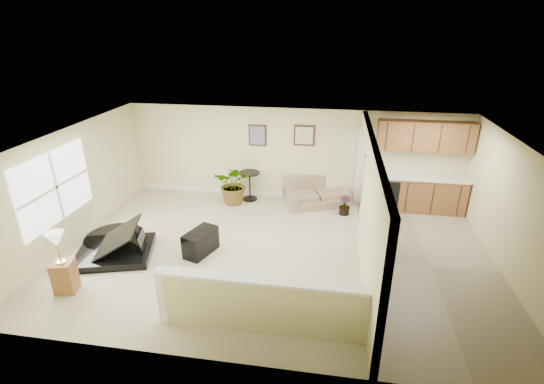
% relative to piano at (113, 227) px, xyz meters
% --- Properties ---
extents(floor, '(9.00, 9.00, 0.00)m').
position_rel_piano_xyz_m(floor, '(3.37, 0.45, -0.59)').
color(floor, beige).
rests_on(floor, ground).
extents(back_wall, '(9.00, 0.04, 2.50)m').
position_rel_piano_xyz_m(back_wall, '(3.37, 3.45, 0.66)').
color(back_wall, beige).
rests_on(back_wall, floor).
extents(front_wall, '(9.00, 0.04, 2.50)m').
position_rel_piano_xyz_m(front_wall, '(3.37, -2.55, 0.66)').
color(front_wall, beige).
rests_on(front_wall, floor).
extents(left_wall, '(0.04, 6.00, 2.50)m').
position_rel_piano_xyz_m(left_wall, '(-1.13, 0.45, 0.66)').
color(left_wall, beige).
rests_on(left_wall, floor).
extents(right_wall, '(0.04, 6.00, 2.50)m').
position_rel_piano_xyz_m(right_wall, '(7.87, 0.45, 0.66)').
color(right_wall, beige).
rests_on(right_wall, floor).
extents(ceiling, '(9.00, 6.00, 0.04)m').
position_rel_piano_xyz_m(ceiling, '(3.37, 0.45, 1.91)').
color(ceiling, white).
rests_on(ceiling, back_wall).
extents(kitchen_vinyl, '(2.70, 6.00, 0.01)m').
position_rel_piano_xyz_m(kitchen_vinyl, '(6.52, 0.45, -0.59)').
color(kitchen_vinyl, gray).
rests_on(kitchen_vinyl, floor).
extents(interior_partition, '(0.18, 5.99, 2.50)m').
position_rel_piano_xyz_m(interior_partition, '(5.17, 0.71, 0.63)').
color(interior_partition, beige).
rests_on(interior_partition, floor).
extents(pony_half_wall, '(3.42, 0.22, 1.00)m').
position_rel_piano_xyz_m(pony_half_wall, '(3.45, -1.85, -0.07)').
color(pony_half_wall, beige).
rests_on(pony_half_wall, floor).
extents(left_window, '(0.05, 2.15, 1.45)m').
position_rel_piano_xyz_m(left_window, '(-1.11, -0.05, 0.86)').
color(left_window, white).
rests_on(left_window, left_wall).
extents(wall_art_left, '(0.48, 0.04, 0.58)m').
position_rel_piano_xyz_m(wall_art_left, '(2.42, 3.43, 1.16)').
color(wall_art_left, '#352213').
rests_on(wall_art_left, back_wall).
extents(wall_mirror, '(0.55, 0.04, 0.55)m').
position_rel_piano_xyz_m(wall_mirror, '(3.67, 3.43, 1.21)').
color(wall_mirror, '#352213').
rests_on(wall_mirror, back_wall).
extents(kitchen_cabinets, '(2.36, 0.65, 2.33)m').
position_rel_piano_xyz_m(kitchen_cabinets, '(6.57, 3.19, 0.28)').
color(kitchen_cabinets, brown).
rests_on(kitchen_cabinets, floor).
extents(piano, '(2.03, 2.03, 1.42)m').
position_rel_piano_xyz_m(piano, '(0.00, 0.00, 0.00)').
color(piano, black).
rests_on(piano, floor).
extents(piano_bench, '(0.64, 0.87, 0.52)m').
position_rel_piano_xyz_m(piano_bench, '(1.80, 0.23, -0.33)').
color(piano_bench, black).
rests_on(piano_bench, floor).
extents(loveseat, '(1.93, 1.45, 0.92)m').
position_rel_piano_xyz_m(loveseat, '(4.08, 3.16, -0.24)').
color(loveseat, '#967F5F').
rests_on(loveseat, floor).
extents(accent_table, '(0.56, 0.56, 0.81)m').
position_rel_piano_xyz_m(accent_table, '(2.25, 3.10, -0.07)').
color(accent_table, black).
rests_on(accent_table, floor).
extents(palm_plant, '(1.03, 0.90, 1.11)m').
position_rel_piano_xyz_m(palm_plant, '(1.91, 2.82, -0.05)').
color(palm_plant, black).
rests_on(palm_plant, floor).
extents(small_plant, '(0.30, 0.30, 0.50)m').
position_rel_piano_xyz_m(small_plant, '(4.82, 2.59, -0.38)').
color(small_plant, black).
rests_on(small_plant, floor).
extents(lamp_stand, '(0.43, 0.43, 1.20)m').
position_rel_piano_xyz_m(lamp_stand, '(-0.22, -1.39, -0.08)').
color(lamp_stand, brown).
rests_on(lamp_stand, floor).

